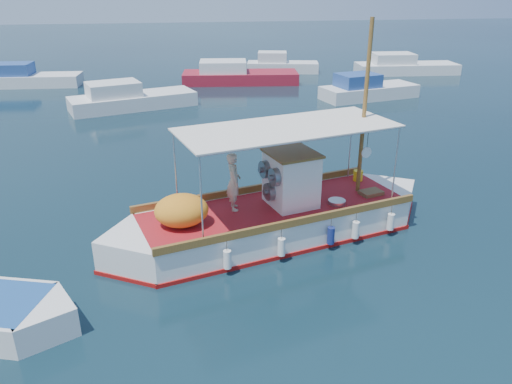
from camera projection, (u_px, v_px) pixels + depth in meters
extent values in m
plane|color=black|center=(276.00, 233.00, 14.90)|extent=(160.00, 160.00, 0.00)
cube|color=white|center=(275.00, 224.00, 14.64)|extent=(8.10, 4.49, 1.13)
cube|color=white|center=(144.00, 252.00, 13.17)|extent=(2.48, 2.48, 1.13)
cube|color=white|center=(381.00, 202.00, 16.10)|extent=(2.48, 2.48, 1.13)
cube|color=#9E110F|center=(274.00, 235.00, 14.77)|extent=(8.22, 4.60, 0.18)
cube|color=maroon|center=(275.00, 208.00, 14.42)|extent=(8.04, 4.29, 0.06)
cube|color=brown|center=(256.00, 188.00, 15.46)|extent=(7.55, 2.14, 0.21)
cube|color=brown|center=(296.00, 222.00, 13.29)|extent=(7.55, 2.14, 0.21)
cube|color=white|center=(291.00, 180.00, 14.31)|extent=(1.54, 1.61, 1.54)
cube|color=brown|center=(292.00, 153.00, 13.99)|extent=(1.66, 1.74, 0.06)
cylinder|color=slate|center=(276.00, 177.00, 13.66)|extent=(0.35, 0.55, 0.51)
cylinder|color=slate|center=(265.00, 169.00, 14.21)|extent=(0.35, 0.55, 0.51)
cylinder|color=slate|center=(270.00, 192.00, 14.16)|extent=(0.35, 0.55, 0.51)
cylinder|color=brown|center=(364.00, 110.00, 14.50)|extent=(0.15, 0.15, 5.13)
cylinder|color=brown|center=(340.00, 127.00, 14.35)|extent=(1.80, 0.56, 0.08)
cylinder|color=silver|center=(175.00, 170.00, 13.93)|extent=(0.06, 0.06, 2.31)
cylinder|color=silver|center=(201.00, 200.00, 12.04)|extent=(0.06, 0.06, 2.31)
cylinder|color=silver|center=(350.00, 144.00, 16.16)|extent=(0.06, 0.06, 2.31)
cylinder|color=silver|center=(396.00, 166.00, 14.27)|extent=(0.06, 0.06, 2.31)
cube|color=silver|center=(288.00, 128.00, 13.64)|extent=(6.49, 3.96, 0.04)
ellipsoid|color=orange|center=(181.00, 210.00, 13.19)|extent=(1.71, 1.55, 0.86)
cube|color=yellow|center=(306.00, 186.00, 15.32)|extent=(0.30, 0.25, 0.41)
cylinder|color=yellow|center=(358.00, 176.00, 16.24)|extent=(0.38, 0.38, 0.35)
cube|color=brown|center=(371.00, 193.00, 15.22)|extent=(0.76, 0.62, 0.12)
cylinder|color=#B2B2B2|center=(337.00, 202.00, 14.58)|extent=(0.63, 0.63, 0.12)
cylinder|color=white|center=(367.00, 153.00, 13.72)|extent=(0.31, 0.11, 0.31)
cylinder|color=white|center=(227.00, 259.00, 12.61)|extent=(0.25, 0.25, 0.49)
cylinder|color=navy|center=(331.00, 235.00, 13.79)|extent=(0.25, 0.25, 0.49)
cylinder|color=white|center=(391.00, 222.00, 14.57)|extent=(0.25, 0.25, 0.49)
imported|color=beige|center=(234.00, 182.00, 13.96)|extent=(0.42, 0.62, 1.68)
cube|color=white|center=(41.00, 322.00, 10.63)|extent=(1.71, 1.71, 0.90)
cube|color=silver|center=(133.00, 103.00, 29.29)|extent=(7.55, 4.53, 1.00)
cube|color=silver|center=(113.00, 89.00, 28.48)|extent=(3.36, 2.84, 0.80)
cube|color=maroon|center=(240.00, 79.00, 36.34)|extent=(8.51, 3.68, 1.00)
cube|color=silver|center=(223.00, 66.00, 35.92)|extent=(3.54, 2.72, 0.80)
cube|color=silver|center=(369.00, 93.00, 31.67)|extent=(6.55, 3.61, 1.00)
cube|color=#294A8A|center=(358.00, 80.00, 30.98)|extent=(2.85, 2.40, 0.80)
cube|color=silver|center=(406.00, 70.00, 40.00)|extent=(8.10, 3.16, 1.00)
cube|color=silver|center=(393.00, 58.00, 39.55)|extent=(3.33, 2.43, 0.80)
cube|color=silver|center=(28.00, 82.00, 35.29)|extent=(7.35, 2.75, 1.00)
cube|color=#294A8A|center=(10.00, 69.00, 34.84)|extent=(3.00, 2.13, 0.80)
cube|color=silver|center=(283.00, 68.00, 40.60)|extent=(5.97, 3.11, 1.00)
cube|color=silver|center=(272.00, 57.00, 40.27)|extent=(2.57, 2.13, 0.80)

